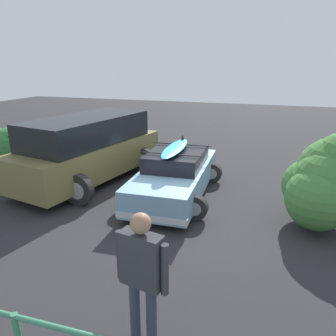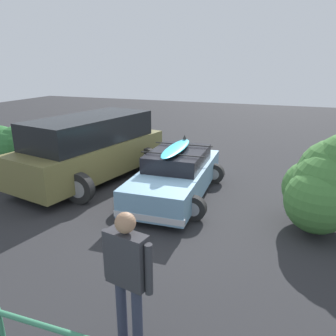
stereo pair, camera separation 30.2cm
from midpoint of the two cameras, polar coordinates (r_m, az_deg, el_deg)
ground_plane at (r=8.31m, az=-0.63°, el=-6.38°), size 44.00×44.00×0.02m
sedan_car at (r=8.67m, az=0.31°, el=-1.12°), size 2.29×4.17×1.48m
suv_car at (r=9.94m, az=-14.48°, el=3.29°), size 3.21×5.23×1.93m
person_bystander at (r=4.03m, az=-6.82°, el=-17.24°), size 0.70×0.30×1.82m
bush_near_left at (r=7.59m, az=25.21°, el=-1.97°), size 1.90×1.98×2.08m
bush_near_right at (r=11.01m, az=-26.77°, el=2.43°), size 1.86×1.57×1.59m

